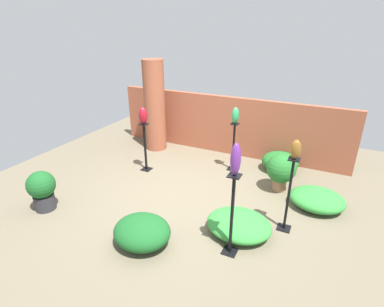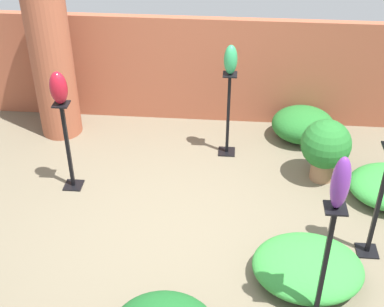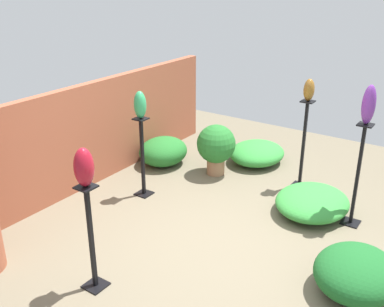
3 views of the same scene
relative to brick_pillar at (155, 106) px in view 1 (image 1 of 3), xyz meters
The scene contains 17 objects.
ground_plane 2.68m from the brick_pillar, 46.41° to the right, with size 8.00×8.00×0.00m, color #6B604C.
brick_wall_back 1.80m from the brick_pillar, 16.48° to the left, with size 5.60×0.12×1.39m, color #9E5138.
brick_pillar is the anchor object (origin of this frame).
pedestal_violet 4.08m from the brick_pillar, 43.45° to the right, with size 0.20×0.20×1.22m.
pedestal_jade 2.24m from the brick_pillar, ahead, with size 0.20×0.20×1.05m.
pedestal_ruby 1.38m from the brick_pillar, 68.29° to the right, with size 0.20×0.20×1.04m.
pedestal_bronze 4.05m from the brick_pillar, 28.56° to the right, with size 0.20×0.20×1.20m.
art_vase_violet 4.06m from the brick_pillar, 43.45° to the right, with size 0.13×0.14×0.43m, color #6B2D8C.
art_vase_jade 2.16m from the brick_pillar, ahead, with size 0.15×0.16×0.34m, color #2D9356.
art_vase_ruby 1.24m from the brick_pillar, 68.29° to the right, with size 0.18×0.16×0.35m, color maroon.
art_vase_bronze 4.02m from the brick_pillar, 28.56° to the right, with size 0.15×0.14×0.28m, color brown.
potted_plant_mid_left 3.37m from the brick_pillar, 13.33° to the right, with size 0.55×0.55×0.73m.
potted_plant_front_right 3.24m from the brick_pillar, 94.83° to the right, with size 0.46×0.46×0.70m.
foliage_bed_east 4.17m from the brick_pillar, 15.21° to the right, with size 0.92×0.80×0.30m, color #338C38.
foliage_bed_west 3.71m from the brick_pillar, 61.16° to the right, with size 0.84×0.75×0.41m, color #195923.
foliage_bed_center 3.19m from the brick_pillar, ahead, with size 0.77×0.69×0.41m, color #236B28.
foliage_bed_rear 3.84m from the brick_pillar, 38.45° to the right, with size 0.99×0.86×0.28m, color #338C38.
Camera 1 is at (2.20, -4.18, 2.95)m, focal length 28.00 mm.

